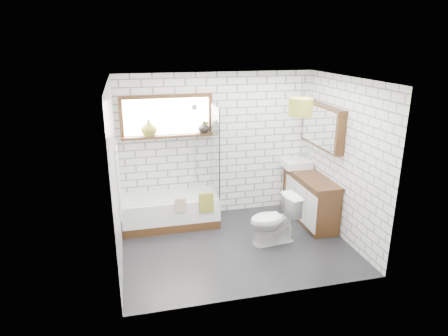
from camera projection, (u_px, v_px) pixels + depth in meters
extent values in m
cube|color=black|center=(236.00, 245.00, 6.13)|extent=(3.40, 2.60, 0.01)
cube|color=white|center=(238.00, 79.00, 5.35)|extent=(3.40, 2.60, 0.01)
cube|color=white|center=(217.00, 145.00, 6.95)|extent=(3.40, 0.01, 2.50)
cube|color=white|center=(268.00, 202.00, 4.54)|extent=(3.40, 0.01, 2.50)
cube|color=white|center=(115.00, 177.00, 5.36)|extent=(0.01, 2.60, 2.50)
cube|color=white|center=(344.00, 160.00, 6.13)|extent=(0.01, 2.60, 2.50)
cube|color=#321C0D|center=(167.00, 117.00, 6.54)|extent=(1.52, 0.16, 0.68)
cube|color=white|center=(119.00, 180.00, 5.38)|extent=(0.06, 0.52, 1.00)
cube|color=#321C0D|center=(323.00, 126.00, 6.54)|extent=(0.16, 1.20, 0.70)
cylinder|color=silver|center=(195.00, 142.00, 6.78)|extent=(0.02, 0.02, 1.30)
cube|color=white|center=(170.00, 211.00, 6.73)|extent=(1.58, 0.70, 0.51)
cube|color=white|center=(215.00, 150.00, 6.59)|extent=(0.02, 0.72, 1.50)
cube|color=olive|center=(206.00, 203.00, 6.45)|extent=(0.24, 0.06, 0.32)
cube|color=tan|center=(181.00, 205.00, 6.36)|extent=(0.18, 0.05, 0.24)
cube|color=#321C0D|center=(310.00, 198.00, 6.87)|extent=(0.46, 1.42, 0.81)
cube|color=white|center=(296.00, 163.00, 7.17)|extent=(0.47, 0.41, 0.14)
cylinder|color=silver|center=(305.00, 159.00, 7.19)|extent=(0.04, 0.04, 0.17)
imported|color=white|center=(274.00, 220.00, 6.10)|extent=(0.51, 0.79, 0.76)
imported|color=olive|center=(149.00, 129.00, 6.50)|extent=(0.34, 0.34, 0.27)
imported|color=black|center=(204.00, 128.00, 6.72)|extent=(0.25, 0.25, 0.21)
cylinder|color=olive|center=(206.00, 128.00, 6.73)|extent=(0.07, 0.07, 0.19)
cylinder|color=olive|center=(301.00, 107.00, 5.63)|extent=(0.34, 0.34, 0.25)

